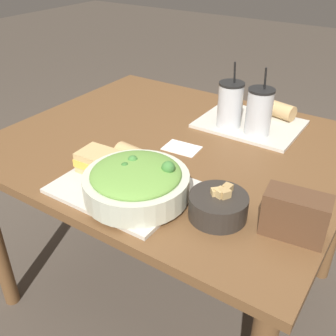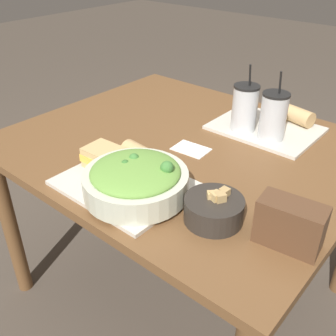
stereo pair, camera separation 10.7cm
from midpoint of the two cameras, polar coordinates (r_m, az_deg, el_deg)
name	(u,v)px [view 2 (the right image)]	position (r m, az deg, el deg)	size (l,w,h in m)	color
ground_plane	(181,287)	(1.85, 3.59, -16.96)	(12.00, 12.00, 0.00)	#4C4238
dining_table	(184,166)	(1.44, 4.42, 0.26)	(1.19, 1.01, 0.73)	brown
tray_near	(125,184)	(1.15, -3.65, -2.47)	(0.37, 0.29, 0.01)	beige
tray_far	(265,128)	(1.53, 15.91, 5.50)	(0.37, 0.29, 0.01)	beige
salad_bowl	(136,179)	(1.07, -1.85, -1.73)	(0.29, 0.29, 0.11)	beige
soup_bowl	(214,209)	(1.02, 9.71, -5.93)	(0.15, 0.15, 0.09)	#2D2823
sandwich_near	(107,159)	(1.21, -6.38, 1.31)	(0.15, 0.10, 0.06)	tan
baguette_near	(144,157)	(1.21, -1.06, 1.59)	(0.16, 0.07, 0.06)	tan
baguette_far	(295,115)	(1.59, 19.89, 7.22)	(0.15, 0.09, 0.06)	tan
drink_cup_dark	(245,109)	(1.46, 13.15, 8.26)	(0.09, 0.09, 0.24)	silver
drink_cup_red	(273,118)	(1.42, 17.13, 6.94)	(0.09, 0.09, 0.24)	silver
chip_bag	(290,224)	(0.98, 20.34, -7.80)	(0.16, 0.10, 0.12)	brown
napkin_folded	(191,149)	(1.35, 5.64, 2.68)	(0.13, 0.09, 0.00)	white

